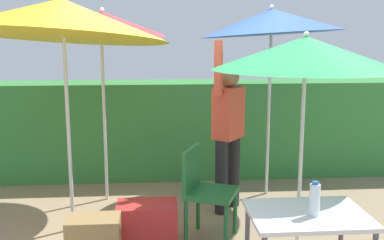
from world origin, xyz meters
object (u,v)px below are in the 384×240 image
(umbrella_yellow, at_px, (61,18))
(bottle_water, at_px, (315,200))
(person_vendor, at_px, (228,128))
(folding_table, at_px, (307,225))
(umbrella_navy, at_px, (306,53))
(crate_cardboard, at_px, (94,239))
(cooler_box, at_px, (147,223))
(umbrella_orange, at_px, (102,23))
(umbrella_rainbow, at_px, (271,22))
(chair_plastic, at_px, (204,188))

(umbrella_yellow, bearing_deg, bottle_water, -39.77)
(umbrella_yellow, relative_size, person_vendor, 1.28)
(umbrella_yellow, bearing_deg, folding_table, -39.05)
(umbrella_navy, distance_m, person_vendor, 1.32)
(umbrella_yellow, height_order, person_vendor, umbrella_yellow)
(umbrella_navy, relative_size, crate_cardboard, 4.33)
(umbrella_navy, height_order, cooler_box, umbrella_navy)
(umbrella_orange, bearing_deg, umbrella_rainbow, 1.00)
(folding_table, xyz_separation_m, bottle_water, (0.02, -0.06, 0.20))
(umbrella_yellow, distance_m, bottle_water, 2.78)
(umbrella_rainbow, bearing_deg, umbrella_yellow, -158.50)
(cooler_box, height_order, bottle_water, bottle_water)
(umbrella_rainbow, xyz_separation_m, umbrella_yellow, (-2.21, -0.87, 0.00))
(umbrella_rainbow, xyz_separation_m, chair_plastic, (-0.90, -1.19, -1.57))
(umbrella_yellow, distance_m, chair_plastic, 2.07)
(crate_cardboard, relative_size, bottle_water, 1.89)
(bottle_water, bearing_deg, umbrella_rainbow, 83.22)
(umbrella_yellow, height_order, umbrella_navy, umbrella_yellow)
(umbrella_navy, relative_size, chair_plastic, 2.21)
(umbrella_orange, distance_m, folding_table, 3.20)
(umbrella_orange, height_order, person_vendor, umbrella_orange)
(umbrella_navy, height_order, folding_table, umbrella_navy)
(person_vendor, bearing_deg, cooler_box, -139.11)
(umbrella_navy, bearing_deg, umbrella_yellow, 168.19)
(chair_plastic, xyz_separation_m, crate_cardboard, (-0.99, -0.34, -0.32))
(person_vendor, bearing_deg, umbrella_yellow, -166.12)
(umbrella_navy, height_order, crate_cardboard, umbrella_navy)
(cooler_box, bearing_deg, umbrella_navy, -4.12)
(umbrella_navy, relative_size, bottle_water, 8.18)
(umbrella_orange, relative_size, crate_cardboard, 4.97)
(umbrella_navy, distance_m, folding_table, 1.58)
(chair_plastic, bearing_deg, umbrella_yellow, 166.24)
(person_vendor, bearing_deg, umbrella_orange, 162.66)
(umbrella_yellow, bearing_deg, umbrella_orange, 71.88)
(umbrella_orange, xyz_separation_m, bottle_water, (1.64, -2.43, -1.21))
(cooler_box, relative_size, folding_table, 0.71)
(umbrella_navy, relative_size, cooler_box, 3.48)
(folding_table, bearing_deg, chair_plastic, 115.68)
(umbrella_rainbow, bearing_deg, umbrella_navy, -90.91)
(umbrella_yellow, distance_m, person_vendor, 2.05)
(umbrella_navy, height_order, chair_plastic, umbrella_navy)
(umbrella_yellow, bearing_deg, chair_plastic, -13.76)
(umbrella_yellow, relative_size, cooler_box, 4.25)
(folding_table, bearing_deg, cooler_box, 133.63)
(folding_table, bearing_deg, person_vendor, 97.20)
(bottle_water, bearing_deg, person_vendor, 97.61)
(umbrella_rainbow, xyz_separation_m, folding_table, (-0.31, -2.40, -1.44))
(crate_cardboard, bearing_deg, umbrella_navy, 6.29)
(umbrella_yellow, distance_m, crate_cardboard, 2.03)
(umbrella_navy, bearing_deg, person_vendor, 121.94)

